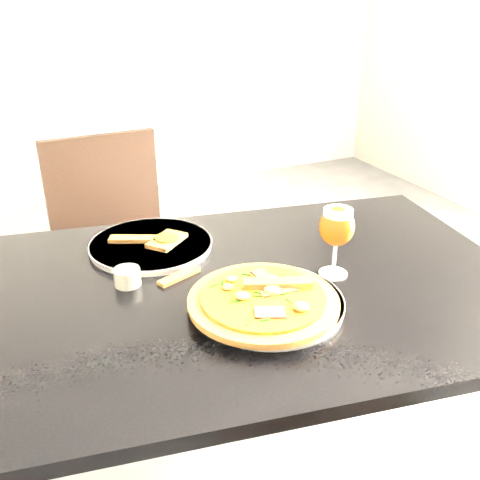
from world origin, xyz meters
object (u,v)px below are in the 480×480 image
dining_table (252,317)px  pizza (264,299)px  beer_glass (337,227)px  chair_far (118,256)px

dining_table → pizza: (-0.03, -0.11, 0.12)m
dining_table → beer_glass: size_ratio=8.09×
chair_far → beer_glass: 0.95m
chair_far → beer_glass: (0.33, -0.81, 0.38)m
dining_table → chair_far: size_ratio=1.48×
chair_far → beer_glass: beer_glass is taller
chair_far → pizza: (0.12, -0.88, 0.29)m
dining_table → pizza: 0.16m
dining_table → beer_glass: beer_glass is taller
pizza → dining_table: bearing=75.7°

